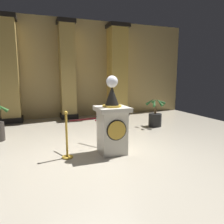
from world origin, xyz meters
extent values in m
plane|color=#B2A893|center=(0.00, 0.00, 0.00)|extent=(11.43, 11.43, 0.00)
cube|color=tan|center=(0.00, 4.86, 2.10)|extent=(11.43, 0.16, 4.19)
cube|color=beige|center=(0.30, -0.15, 0.50)|extent=(0.58, 0.58, 0.99)
cube|color=beige|center=(0.30, -0.15, 1.04)|extent=(0.72, 0.72, 0.10)
cylinder|color=gold|center=(0.30, -0.46, 0.62)|extent=(0.41, 0.03, 0.41)
cylinder|color=black|center=(0.30, -0.45, 0.62)|extent=(0.46, 0.01, 0.46)
cylinder|color=gold|center=(0.30, -0.15, 1.11)|extent=(0.43, 0.43, 0.04)
cone|color=black|center=(0.30, -0.15, 1.35)|extent=(0.32, 0.32, 0.44)
cylinder|color=gold|center=(0.30, -0.15, 1.56)|extent=(0.03, 0.03, 0.07)
sphere|color=silver|center=(0.30, -0.15, 1.66)|extent=(0.27, 0.27, 0.27)
cylinder|color=gold|center=(0.82, 0.75, 0.01)|extent=(0.24, 0.24, 0.03)
cylinder|color=gold|center=(0.82, 0.75, 0.45)|extent=(0.05, 0.05, 0.91)
sphere|color=gold|center=(0.82, 0.75, 0.95)|extent=(0.08, 0.08, 0.08)
cylinder|color=gold|center=(-0.74, -0.11, 0.01)|extent=(0.24, 0.24, 0.03)
cylinder|color=gold|center=(-0.74, -0.11, 0.49)|extent=(0.05, 0.05, 0.97)
sphere|color=gold|center=(-0.74, -0.11, 1.01)|extent=(0.08, 0.08, 0.08)
cylinder|color=#591419|center=(0.43, 0.53, 0.79)|extent=(0.47, 0.80, 0.22)
cylinder|color=#591419|center=(-0.35, 0.10, 0.79)|extent=(0.47, 0.80, 0.22)
sphere|color=#591419|center=(0.04, 0.32, 0.70)|extent=(0.04, 0.04, 0.04)
cube|color=black|center=(-2.22, 4.46, 0.10)|extent=(0.78, 0.78, 0.20)
cube|color=tan|center=(-2.22, 4.46, 2.01)|extent=(0.68, 0.68, 4.03)
cube|color=black|center=(-2.22, 4.46, 3.95)|extent=(0.82, 0.82, 0.16)
cube|color=black|center=(2.22, 4.46, 0.10)|extent=(0.88, 0.88, 0.20)
cube|color=gold|center=(2.22, 4.46, 2.01)|extent=(0.76, 0.76, 4.03)
cube|color=black|center=(2.22, 4.46, 3.95)|extent=(0.92, 0.92, 0.16)
cube|color=black|center=(0.00, 4.46, 0.10)|extent=(0.70, 0.70, 0.20)
cube|color=tan|center=(0.00, 4.46, 2.01)|extent=(0.61, 0.61, 4.03)
cube|color=black|center=(0.00, 4.46, 3.95)|extent=(0.73, 0.73, 0.16)
cone|color=#387533|center=(-2.23, 1.83, 0.94)|extent=(0.39, 0.11, 0.33)
cylinder|color=black|center=(2.67, 1.84, 0.23)|extent=(0.46, 0.46, 0.46)
cylinder|color=brown|center=(2.67, 1.84, 0.60)|extent=(0.08, 0.08, 0.29)
cone|color=#265928|center=(2.85, 1.82, 0.89)|extent=(0.38, 0.15, 0.23)
cone|color=#265928|center=(2.74, 2.01, 0.89)|extent=(0.19, 0.37, 0.25)
cone|color=#265928|center=(2.53, 1.95, 0.89)|extent=(0.32, 0.28, 0.33)
cone|color=#265928|center=(2.55, 1.71, 0.89)|extent=(0.28, 0.31, 0.34)
cone|color=#265928|center=(2.72, 1.67, 0.89)|extent=(0.17, 0.35, 0.31)
camera|label=1|loc=(-1.34, -4.63, 1.78)|focal=33.94mm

